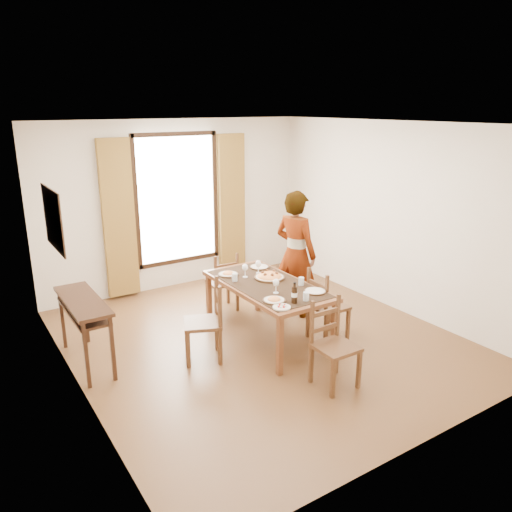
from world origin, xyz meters
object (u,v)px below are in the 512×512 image
man (296,254)px  pasta_platter (270,275)px  console_table (83,309)px  dining_table (267,288)px

man → pasta_platter: size_ratio=4.49×
console_table → pasta_platter: 2.30m
console_table → dining_table: size_ratio=0.67×
man → pasta_platter: bearing=99.7°
dining_table → man: bearing=30.5°
console_table → man: (2.92, -0.14, 0.21)m
man → pasta_platter: man is taller
console_table → pasta_platter: (2.25, -0.46, 0.12)m
dining_table → pasta_platter: 0.22m
dining_table → pasta_platter: pasta_platter is taller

